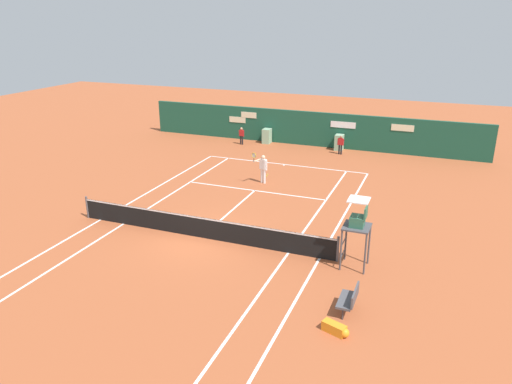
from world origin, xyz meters
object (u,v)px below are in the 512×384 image
Objects in this scene: tennis_ball_mid_court at (268,174)px; umpire_chair at (357,224)px; ball_kid_centre_post at (341,143)px; tennis_ball_near_service_line at (267,176)px; player_on_baseline at (263,167)px; ball_kid_right_post at (241,135)px; player_bench at (350,298)px; equipment_bag at (337,329)px.

umpire_chair is at bearing -53.49° from tennis_ball_mid_court.
ball_kid_centre_post is 7.18m from tennis_ball_near_service_line.
umpire_chair is 10.44m from player_on_baseline.
tennis_ball_mid_court is at bearing -64.40° from player_on_baseline.
ball_kid_right_post is 0.97× the size of ball_kid_centre_post.
tennis_ball_near_service_line is 1.00× the size of tennis_ball_mid_court.
ball_kid_centre_post is (-4.31, 18.67, 0.25)m from player_bench.
ball_kid_right_post is (-11.59, 19.95, 0.58)m from equipment_bag.
umpire_chair is 40.83× the size of tennis_ball_near_service_line.
ball_kid_right_post is at bearing 120.14° from equipment_bag.
player_bench is (0.40, -3.09, -1.30)m from umpire_chair.
ball_kid_centre_post is (-4.20, 19.95, 0.60)m from equipment_bag.
tennis_ball_near_service_line is (4.36, -6.47, -0.70)m from ball_kid_right_post.
ball_kid_right_post is at bearing 124.01° from tennis_ball_near_service_line.
tennis_ball_near_service_line is at bearing 118.17° from equipment_bag.
umpire_chair reaches higher than equipment_bag.
player_on_baseline reaches higher than ball_kid_right_post.
tennis_ball_mid_court is (-6.99, 9.44, -1.77)m from umpire_chair.
ball_kid_right_post is at bearing -42.88° from player_on_baseline.
player_on_baseline is at bearing 126.03° from ball_kid_right_post.
ball_kid_right_post reaches higher than tennis_ball_mid_court.
ball_kid_centre_post is 6.90m from tennis_ball_mid_court.
umpire_chair reaches higher than tennis_ball_near_service_line.
equipment_bag is (-0.12, -1.29, -0.35)m from player_bench.
equipment_bag is 0.48× the size of player_on_baseline.
equipment_bag is 20.40m from ball_kid_centre_post.
umpire_chair reaches higher than player_bench.
ball_kid_centre_post is (7.39, 0.00, 0.02)m from ball_kid_right_post.
ball_kid_centre_post is 19.43× the size of tennis_ball_mid_court.
equipment_bag is at bearing -176.26° from umpire_chair.
umpire_chair is 3.11× the size of equipment_bag.
player_bench is at bearing -58.97° from tennis_ball_near_service_line.
player_bench is at bearing -172.57° from umpire_chair.
equipment_bag is 23.08m from ball_kid_right_post.
player_on_baseline is (-6.74, 7.93, -0.82)m from umpire_chair.
player_bench is 0.60× the size of player_on_baseline.
player_bench is 1.27× the size of equipment_bag.
tennis_ball_near_service_line is (-7.34, 12.20, -0.47)m from player_bench.
umpire_chair is 2.45× the size of player_bench.
player_on_baseline is at bearing -80.72° from tennis_ball_mid_court.
umpire_chair is at bearing 104.90° from ball_kid_centre_post.
umpire_chair is at bearing 7.43° from player_bench.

